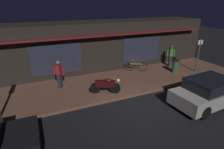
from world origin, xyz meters
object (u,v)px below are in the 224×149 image
motorcycle (106,85)px  person_bystander (171,55)px  sign_post (198,53)px  bicycle_parked (136,66)px  trash_bin (175,66)px  person_photographer (59,74)px  parked_car_far (210,92)px

motorcycle → person_bystander: size_ratio=0.96×
person_bystander → sign_post: sign_post is taller
bicycle_parked → trash_bin: trash_bin is taller
motorcycle → trash_bin: motorcycle is taller
person_bystander → trash_bin: size_ratio=1.80×
sign_post → person_bystander: bearing=119.7°
person_photographer → sign_post: sign_post is taller
motorcycle → sign_post: (7.39, 0.56, 0.86)m
sign_post → parked_car_far: (-2.91, -3.53, -0.81)m
parked_car_far → motorcycle: bearing=146.4°
person_photographer → trash_bin: person_photographer is taller
trash_bin → parked_car_far: parked_car_far is taller
motorcycle → person_photographer: person_photographer is taller
bicycle_parked → person_bystander: (3.04, -0.13, 0.52)m
bicycle_parked → person_bystander: person_bystander is taller
person_bystander → trash_bin: 1.45m
person_photographer → person_bystander: bearing=3.2°
person_photographer → parked_car_far: bearing=-35.4°
bicycle_parked → parked_car_far: 5.48m
person_photographer → sign_post: 9.68m
trash_bin → bicycle_parked: bearing=150.4°
sign_post → trash_bin: bearing=164.2°
sign_post → parked_car_far: 4.65m
motorcycle → person_photographer: size_ratio=0.96×
motorcycle → person_bystander: person_bystander is taller
bicycle_parked → parked_car_far: size_ratio=0.35×
motorcycle → parked_car_far: (4.47, -2.97, 0.06)m
person_bystander → sign_post: (0.97, -1.71, 0.48)m
bicycle_parked → sign_post: size_ratio=0.61×
sign_post → trash_bin: sign_post is taller
person_photographer → trash_bin: 8.07m
bicycle_parked → person_bystander: size_ratio=0.88×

